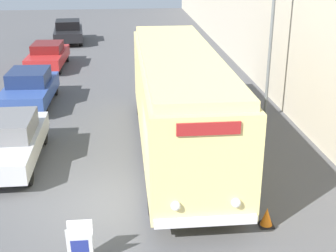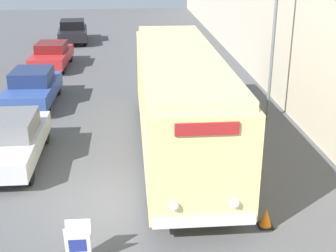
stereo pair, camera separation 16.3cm
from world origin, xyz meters
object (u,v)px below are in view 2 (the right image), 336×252
Objects in this scene: sign_board at (78,245)px; traffic_cone at (266,218)px; parked_car_near at (9,140)px; parked_car_distant at (73,31)px; vintage_bus at (180,98)px; parked_car_mid at (33,88)px; parked_car_far at (52,55)px.

sign_board reaches higher than traffic_cone.
parked_car_near is 1.02× the size of parked_car_distant.
traffic_cone is at bearing -70.43° from vintage_bus.
parked_car_mid is (-0.33, 5.76, -0.01)m from parked_car_near.
parked_car_far is at bearing -97.97° from parked_car_distant.
sign_board is at bearing -77.99° from parked_car_far.
sign_board is at bearing -63.96° from parked_car_near.
traffic_cone is at bearing -63.48° from parked_car_far.
parked_car_distant is at bearing 88.68° from parked_car_far.
parked_car_near is at bearing 148.96° from traffic_cone.
parked_car_near is 1.03× the size of parked_car_far.
parked_car_near is at bearing -176.17° from vintage_bus.
parked_car_far reaches higher than traffic_cone.
parked_car_far is 8.75× the size of traffic_cone.
vintage_bus is 5.14m from traffic_cone.
parked_car_mid is (-2.93, 11.04, 0.27)m from sign_board.
vintage_bus reaches higher than parked_car_far.
parked_car_far is at bearing 99.91° from sign_board.
vintage_bus is 5.52m from parked_car_near.
parked_car_mid reaches higher than traffic_cone.
parked_car_distant is at bearing 90.36° from parked_car_mid.
parked_car_mid reaches higher than parked_car_far.
parked_car_distant is (-0.04, 19.37, 0.01)m from parked_car_near.
vintage_bus is at bearing 109.57° from traffic_cone.
parked_car_distant reaches higher than parked_car_mid.
vintage_bus reaches higher than parked_car_distant.
vintage_bus is 2.47× the size of parked_car_mid.
vintage_bus is 21.41× the size of traffic_cone.
parked_car_far is (-0.13, 6.49, -0.04)m from parked_car_mid.
vintage_bus is 7.95m from parked_car_mid.
parked_car_distant is at bearing 105.93° from vintage_bus.
sign_board is 0.24× the size of parked_car_mid.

